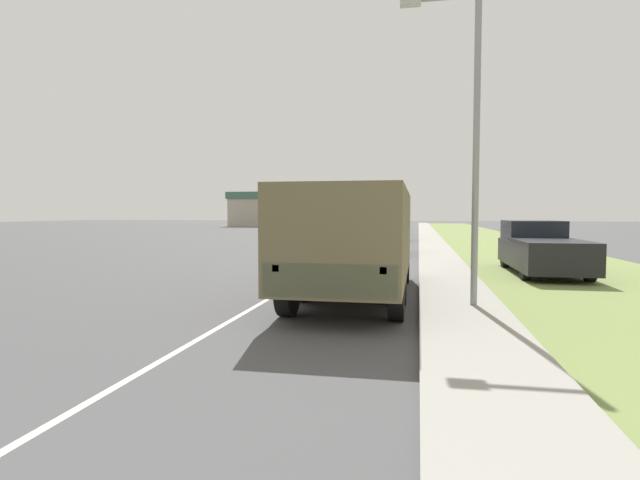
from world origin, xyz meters
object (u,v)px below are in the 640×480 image
object	(u,v)px
car_third_ahead	(396,228)
lamp_post	(466,118)
military_truck	(357,235)
pickup_truck	(541,248)
car_second_ahead	(396,232)
car_fourth_ahead	(371,225)
car_nearest_ahead	(384,241)

from	to	relation	value
car_third_ahead	lamp_post	world-z (taller)	lamp_post
military_truck	pickup_truck	size ratio (longest dim) A/B	1.42
car_second_ahead	pickup_truck	xyz separation A→B (m)	(5.77, -19.12, 0.23)
car_third_ahead	military_truck	bearing A→B (deg)	-89.18
pickup_truck	car_fourth_ahead	bearing A→B (deg)	103.12
car_second_ahead	lamp_post	bearing A→B (deg)	-84.43
car_second_ahead	car_fourth_ahead	bearing A→B (deg)	100.00
military_truck	car_nearest_ahead	bearing A→B (deg)	90.93
military_truck	car_second_ahead	world-z (taller)	military_truck
pickup_truck	car_second_ahead	bearing A→B (deg)	106.80
car_second_ahead	pickup_truck	world-z (taller)	pickup_truck
pickup_truck	car_nearest_ahead	bearing A→B (deg)	129.58
car_second_ahead	car_third_ahead	distance (m)	9.35
car_second_ahead	pickup_truck	bearing A→B (deg)	-73.20
military_truck	car_fourth_ahead	bearing A→B (deg)	94.95
pickup_truck	lamp_post	size ratio (longest dim) A/B	0.84
car_second_ahead	lamp_post	distance (m)	26.74
car_fourth_ahead	lamp_post	xyz separation A→B (m)	(6.66, -49.53, 3.48)
car_nearest_ahead	military_truck	bearing A→B (deg)	-89.07
car_fourth_ahead	pickup_truck	bearing A→B (deg)	-76.88
car_third_ahead	car_nearest_ahead	bearing A→B (deg)	-89.25
car_nearest_ahead	pickup_truck	world-z (taller)	pickup_truck
pickup_truck	lamp_post	xyz separation A→B (m)	(-3.20, -7.27, 3.25)
car_nearest_ahead	pickup_truck	bearing A→B (deg)	-50.42
car_nearest_ahead	car_fourth_ahead	world-z (taller)	car_nearest_ahead
military_truck	lamp_post	distance (m)	3.74
car_second_ahead	car_fourth_ahead	size ratio (longest dim) A/B	1.19
car_fourth_ahead	car_second_ahead	bearing A→B (deg)	-80.00
car_nearest_ahead	lamp_post	distance (m)	15.03
car_second_ahead	military_truck	bearing A→B (deg)	-89.75
car_nearest_ahead	pickup_truck	size ratio (longest dim) A/B	0.84
car_third_ahead	car_fourth_ahead	size ratio (longest dim) A/B	1.09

